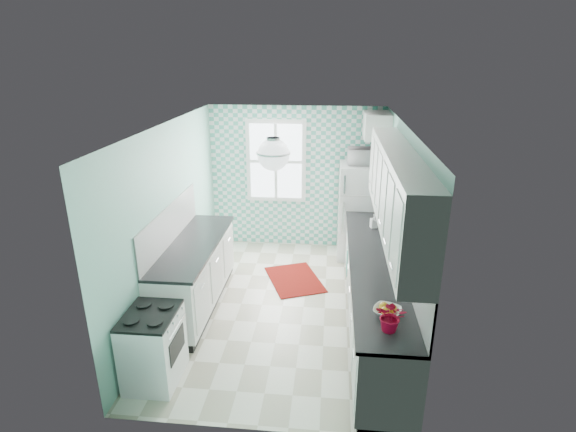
# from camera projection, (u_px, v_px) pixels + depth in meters

# --- Properties ---
(floor) EXTENTS (3.00, 4.40, 0.02)m
(floor) POSITION_uv_depth(u_px,v_px,m) (283.00, 306.00, 6.27)
(floor) COLOR silver
(floor) RESTS_ON ground
(ceiling) EXTENTS (3.00, 4.40, 0.02)m
(ceiling) POSITION_uv_depth(u_px,v_px,m) (282.00, 125.00, 5.40)
(ceiling) COLOR white
(ceiling) RESTS_ON wall_back
(wall_back) EXTENTS (3.00, 0.02, 2.50)m
(wall_back) POSITION_uv_depth(u_px,v_px,m) (296.00, 178.00, 7.90)
(wall_back) COLOR #85C7B3
(wall_back) RESTS_ON floor
(wall_front) EXTENTS (3.00, 0.02, 2.50)m
(wall_front) POSITION_uv_depth(u_px,v_px,m) (253.00, 316.00, 3.77)
(wall_front) COLOR #85C7B3
(wall_front) RESTS_ON floor
(wall_left) EXTENTS (0.02, 4.40, 2.50)m
(wall_left) POSITION_uv_depth(u_px,v_px,m) (170.00, 218.00, 5.98)
(wall_left) COLOR #85C7B3
(wall_left) RESTS_ON floor
(wall_right) EXTENTS (0.02, 4.40, 2.50)m
(wall_right) POSITION_uv_depth(u_px,v_px,m) (400.00, 227.00, 5.70)
(wall_right) COLOR #85C7B3
(wall_right) RESTS_ON floor
(accent_wall) EXTENTS (3.00, 0.01, 2.50)m
(accent_wall) POSITION_uv_depth(u_px,v_px,m) (296.00, 178.00, 7.88)
(accent_wall) COLOR #4EB09A
(accent_wall) RESTS_ON wall_back
(window) EXTENTS (1.04, 0.05, 1.44)m
(window) POSITION_uv_depth(u_px,v_px,m) (276.00, 161.00, 7.79)
(window) COLOR white
(window) RESTS_ON wall_back
(backsplash_right) EXTENTS (0.02, 3.60, 0.51)m
(backsplash_right) POSITION_uv_depth(u_px,v_px,m) (403.00, 243.00, 5.35)
(backsplash_right) COLOR white
(backsplash_right) RESTS_ON wall_right
(backsplash_left) EXTENTS (0.02, 2.15, 0.51)m
(backsplash_left) POSITION_uv_depth(u_px,v_px,m) (170.00, 224.00, 5.93)
(backsplash_left) COLOR white
(backsplash_left) RESTS_ON wall_left
(upper_cabinets_right) EXTENTS (0.33, 3.20, 0.90)m
(upper_cabinets_right) POSITION_uv_depth(u_px,v_px,m) (397.00, 191.00, 4.93)
(upper_cabinets_right) COLOR silver
(upper_cabinets_right) RESTS_ON wall_right
(upper_cabinet_fridge) EXTENTS (0.40, 0.74, 0.40)m
(upper_cabinet_fridge) POSITION_uv_depth(u_px,v_px,m) (377.00, 125.00, 7.08)
(upper_cabinet_fridge) COLOR silver
(upper_cabinet_fridge) RESTS_ON wall_right
(ceiling_light) EXTENTS (0.34, 0.34, 0.35)m
(ceiling_light) POSITION_uv_depth(u_px,v_px,m) (273.00, 154.00, 4.72)
(ceiling_light) COLOR silver
(ceiling_light) RESTS_ON ceiling
(base_cabinets_right) EXTENTS (0.60, 3.60, 0.90)m
(base_cabinets_right) POSITION_uv_depth(u_px,v_px,m) (374.00, 297.00, 5.63)
(base_cabinets_right) COLOR white
(base_cabinets_right) RESTS_ON floor
(countertop_right) EXTENTS (0.63, 3.60, 0.04)m
(countertop_right) POSITION_uv_depth(u_px,v_px,m) (375.00, 263.00, 5.47)
(countertop_right) COLOR black
(countertop_right) RESTS_ON base_cabinets_right
(base_cabinets_left) EXTENTS (0.60, 2.15, 0.90)m
(base_cabinets_left) POSITION_uv_depth(u_px,v_px,m) (195.00, 276.00, 6.16)
(base_cabinets_left) COLOR white
(base_cabinets_left) RESTS_ON floor
(countertop_left) EXTENTS (0.63, 2.15, 0.04)m
(countertop_left) POSITION_uv_depth(u_px,v_px,m) (194.00, 244.00, 5.99)
(countertop_left) COLOR black
(countertop_left) RESTS_ON base_cabinets_left
(fridge) EXTENTS (0.71, 0.70, 1.62)m
(fridge) POSITION_uv_depth(u_px,v_px,m) (360.00, 211.00, 7.55)
(fridge) COLOR silver
(fridge) RESTS_ON floor
(stove) EXTENTS (0.53, 0.66, 0.79)m
(stove) POSITION_uv_depth(u_px,v_px,m) (153.00, 346.00, 4.74)
(stove) COLOR white
(stove) RESTS_ON floor
(sink) EXTENTS (0.51, 0.43, 0.53)m
(sink) POSITION_uv_depth(u_px,v_px,m) (371.00, 234.00, 6.30)
(sink) COLOR silver
(sink) RESTS_ON countertop_right
(rug) EXTENTS (1.05, 1.22, 0.02)m
(rug) POSITION_uv_depth(u_px,v_px,m) (295.00, 279.00, 6.98)
(rug) COLOR maroon
(rug) RESTS_ON floor
(dish_towel) EXTENTS (0.05, 0.26, 0.38)m
(dish_towel) POSITION_uv_depth(u_px,v_px,m) (347.00, 261.00, 6.51)
(dish_towel) COLOR #62B6A1
(dish_towel) RESTS_ON base_cabinets_right
(fruit_bowl) EXTENTS (0.34, 0.34, 0.07)m
(fruit_bowl) POSITION_uv_depth(u_px,v_px,m) (387.00, 311.00, 4.35)
(fruit_bowl) COLOR white
(fruit_bowl) RESTS_ON countertop_right
(potted_plant) EXTENTS (0.33, 0.31, 0.31)m
(potted_plant) POSITION_uv_depth(u_px,v_px,m) (392.00, 316.00, 4.05)
(potted_plant) COLOR #B61C3A
(potted_plant) RESTS_ON countertop_right
(soap_bottle) EXTENTS (0.11, 0.11, 0.20)m
(soap_bottle) POSITION_uv_depth(u_px,v_px,m) (374.00, 221.00, 6.48)
(soap_bottle) COLOR #A3BAC3
(soap_bottle) RESTS_ON countertop_right
(microwave) EXTENTS (0.49, 0.34, 0.27)m
(microwave) POSITION_uv_depth(u_px,v_px,m) (363.00, 156.00, 7.23)
(microwave) COLOR white
(microwave) RESTS_ON fridge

